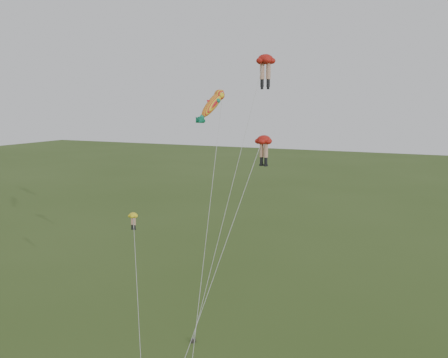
% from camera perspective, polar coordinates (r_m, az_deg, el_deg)
% --- Properties ---
extents(ground, '(300.00, 300.00, 0.00)m').
position_cam_1_polar(ground, '(38.31, -3.99, -18.45)').
color(ground, '#344B1A').
rests_on(ground, ground).
extents(legs_kite_red_high, '(3.16, 10.50, 21.43)m').
position_cam_1_polar(legs_kite_red_high, '(42.22, 4.67, 12.90)').
color(legs_kite_red_high, '#B51A12').
rests_on(legs_kite_red_high, ground).
extents(legs_kite_red_mid, '(4.25, 7.09, 15.24)m').
position_cam_1_polar(legs_kite_red_mid, '(34.89, 4.38, 3.69)').
color(legs_kite_red_mid, '#B51A12').
rests_on(legs_kite_red_mid, ground).
extents(legs_kite_yellow, '(5.06, 6.55, 8.94)m').
position_cam_1_polar(legs_kite_yellow, '(39.54, -10.29, -5.28)').
color(legs_kite_yellow, yellow).
rests_on(legs_kite_yellow, ground).
extents(fish_kite, '(3.57, 9.77, 18.76)m').
position_cam_1_polar(fish_kite, '(39.50, -1.31, 8.46)').
color(fish_kite, yellow).
rests_on(fish_kite, ground).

